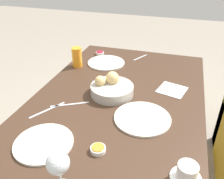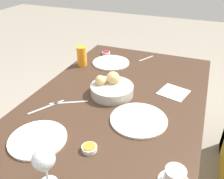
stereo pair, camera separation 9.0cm
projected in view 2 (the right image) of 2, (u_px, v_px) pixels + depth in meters
The scene contains 14 objects.
dining_table at pixel (118, 112), 1.33m from camera, with size 1.41×0.90×0.75m.
bread_basket at pixel (111, 88), 1.29m from camera, with size 0.23×0.23×0.11m.
plate_near_left at pixel (111, 63), 1.66m from camera, with size 0.26×0.26×0.01m.
plate_near_right at pixel (38, 139), 0.99m from camera, with size 0.24×0.24×0.01m.
plate_far_center at pixel (139, 120), 1.10m from camera, with size 0.27×0.27×0.01m.
juice_glass at pixel (82, 56), 1.61m from camera, with size 0.07×0.07×0.13m.
wine_glass at pixel (44, 161), 0.75m from camera, with size 0.08×0.08×0.16m.
coffee_cup at pixel (175, 178), 0.79m from camera, with size 0.11×0.11×0.07m.
jam_bowl_berry at pixel (106, 53), 1.80m from camera, with size 0.06×0.06×0.02m.
jam_bowl_honey at pixel (89, 148), 0.94m from camera, with size 0.06×0.06×0.02m.
fork_silver at pixel (47, 107), 1.20m from camera, with size 0.18×0.11×0.00m.
knife_silver at pixel (69, 102), 1.23m from camera, with size 0.10×0.18×0.00m.
spoon_coffee at pixel (146, 58), 1.73m from camera, with size 0.14×0.08×0.00m.
napkin at pixel (174, 92), 1.32m from camera, with size 0.18×0.18×0.00m.
Camera 2 is at (1.02, 0.37, 1.44)m, focal length 38.00 mm.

